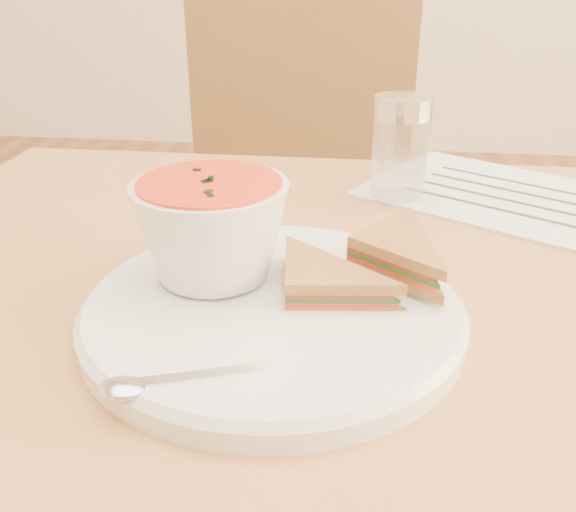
% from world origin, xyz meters
% --- Properties ---
extents(chair_far, '(0.44, 0.44, 0.96)m').
position_xyz_m(chair_far, '(-0.12, 0.50, 0.48)').
color(chair_far, brown).
rests_on(chair_far, floor).
extents(plate, '(0.38, 0.38, 0.02)m').
position_xyz_m(plate, '(-0.07, -0.10, 0.76)').
color(plate, white).
rests_on(plate, dining_table).
extents(soup_bowl, '(0.15, 0.15, 0.09)m').
position_xyz_m(soup_bowl, '(-0.12, -0.07, 0.81)').
color(soup_bowl, white).
rests_on(soup_bowl, plate).
extents(sandwich_half_a, '(0.10, 0.10, 0.03)m').
position_xyz_m(sandwich_half_a, '(-0.05, -0.12, 0.78)').
color(sandwich_half_a, '#B68C40').
rests_on(sandwich_half_a, plate).
extents(sandwich_half_b, '(0.13, 0.13, 0.03)m').
position_xyz_m(sandwich_half_b, '(-0.01, -0.05, 0.79)').
color(sandwich_half_b, '#B68C40').
rests_on(sandwich_half_b, plate).
extents(spoon, '(0.16, 0.09, 0.01)m').
position_xyz_m(spoon, '(-0.10, -0.21, 0.77)').
color(spoon, silver).
rests_on(spoon, plate).
extents(paper_menu, '(0.38, 0.35, 0.00)m').
position_xyz_m(paper_menu, '(0.17, 0.22, 0.75)').
color(paper_menu, white).
rests_on(paper_menu, dining_table).
extents(condiment_shaker, '(0.07, 0.07, 0.12)m').
position_xyz_m(condiment_shaker, '(0.04, 0.20, 0.81)').
color(condiment_shaker, silver).
rests_on(condiment_shaker, dining_table).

